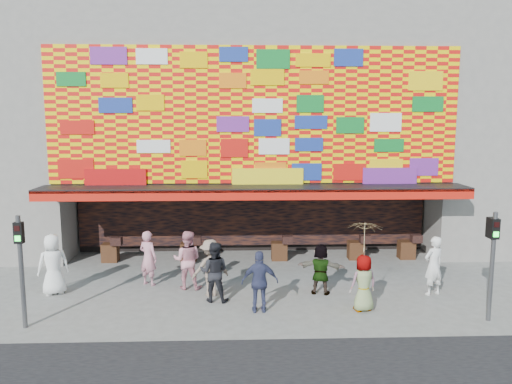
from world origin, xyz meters
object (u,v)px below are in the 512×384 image
ped_i (187,260)px  ped_g (363,283)px  ped_c (214,272)px  ped_h (434,266)px  parasol (365,237)px  signal_right (493,254)px  ped_b (148,258)px  ped_e (260,282)px  ped_f (321,269)px  ped_d (210,268)px  signal_left (21,259)px  ped_a (53,264)px

ped_i → ped_g: bearing=164.0°
ped_c → ped_h: ped_h is taller
parasol → signal_right: bearing=-14.4°
ped_c → ped_b: bearing=-25.5°
ped_b → ped_c: 2.72m
ped_e → ped_f: (1.96, 1.42, -0.09)m
ped_d → ped_e: size_ratio=1.00×
ped_e → ped_d: bearing=-43.9°
ped_i → parasol: parasol is taller
ped_c → ped_h: size_ratio=0.98×
signal_left → ped_f: (8.17, 2.26, -1.06)m
signal_right → parasol: signal_right is taller
signal_left → ped_c: 5.27m
ped_d → ped_i: bearing=-60.1°
ped_e → ped_g: size_ratio=1.09×
signal_right → ped_g: 3.50m
signal_right → ped_h: 2.38m
parasol → ped_b: bearing=159.1°
signal_right → ped_h: signal_right is taller
ped_c → ped_e: size_ratio=1.02×
ped_e → ped_i: (-2.24, 2.07, 0.06)m
ped_d → ped_e: bearing=118.9°
ped_d → ped_g: (4.41, -1.38, -0.07)m
ped_c → ped_d: ped_c is taller
signal_right → ped_c: signal_right is taller
ped_g → ped_i: (-5.19, 2.08, 0.13)m
ped_b → parasol: size_ratio=0.99×
ped_c → ped_g: (4.28, -0.92, -0.09)m
signal_left → ped_d: (4.75, 2.21, -0.97)m
signal_left → ped_d: size_ratio=1.69×
signal_left → ped_a: size_ratio=1.57×
ped_g → signal_right: bearing=150.8°
signal_left → parasol: size_ratio=1.64×
signal_left → ped_f: signal_left is taller
signal_right → ped_c: bearing=166.9°
signal_right → parasol: bearing=165.6°
ped_b → ped_f: bearing=-161.0°
signal_right → ped_i: bearing=161.0°
signal_right → ped_c: size_ratio=1.65×
ped_d → signal_left: bearing=6.9°
ped_f → ped_c: bearing=23.9°
ped_e → ped_c: bearing=-35.3°
ped_i → ped_f: bearing=176.9°
signal_left → ped_d: signal_left is taller
signal_right → ped_i: signal_right is taller
signal_right → ped_e: 6.32m
ped_d → ped_i: 1.05m
signal_left → ped_c: (4.88, 1.75, -0.95)m
signal_left → ped_g: signal_left is taller
ped_b → ped_e: 4.34m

